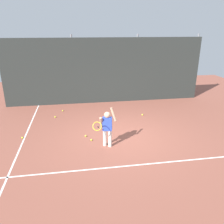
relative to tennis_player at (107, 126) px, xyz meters
name	(u,v)px	position (x,y,z in m)	size (l,w,h in m)	color
ground_plane	(122,136)	(0.62, 0.65, -0.73)	(20.00, 20.00, 0.00)	brown
court_line_baseline	(135,165)	(0.62, -1.24, -0.72)	(9.00, 0.05, 0.00)	white
court_line_sideline	(28,131)	(-2.83, 1.65, -0.72)	(0.05, 9.00, 0.00)	white
back_fence_windscreen	(106,71)	(0.62, 4.77, 0.91)	(10.03, 0.08, 3.26)	#282D2B
fence_post_0	(4,72)	(-4.24, 4.83, 0.98)	(0.09, 0.09, 3.41)	slate
fence_post_1	(73,70)	(-1.00, 4.83, 0.98)	(0.09, 0.09, 3.41)	slate
fence_post_2	(136,69)	(2.25, 4.83, 0.98)	(0.09, 0.09, 3.41)	slate
fence_post_3	(195,67)	(5.49, 4.83, 0.98)	(0.09, 0.09, 3.41)	slate
tennis_player	(107,126)	(0.00, 0.00, 0.00)	(0.82, 0.57, 1.35)	silver
tennis_ball_0	(63,111)	(-1.59, 3.66, -0.69)	(0.07, 0.07, 0.07)	#CCE033
tennis_ball_1	(55,117)	(-1.88, 2.89, -0.69)	(0.07, 0.07, 0.07)	#CCE033
tennis_ball_2	(22,138)	(-2.89, 1.04, -0.69)	(0.07, 0.07, 0.07)	#CCE033
tennis_ball_3	(142,115)	(1.97, 2.53, -0.69)	(0.07, 0.07, 0.07)	#CCE033
tennis_ball_4	(86,136)	(-0.66, 0.80, -0.69)	(0.07, 0.07, 0.07)	#CCE033
tennis_ball_5	(91,140)	(-0.49, 0.47, -0.69)	(0.07, 0.07, 0.07)	#CCE033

